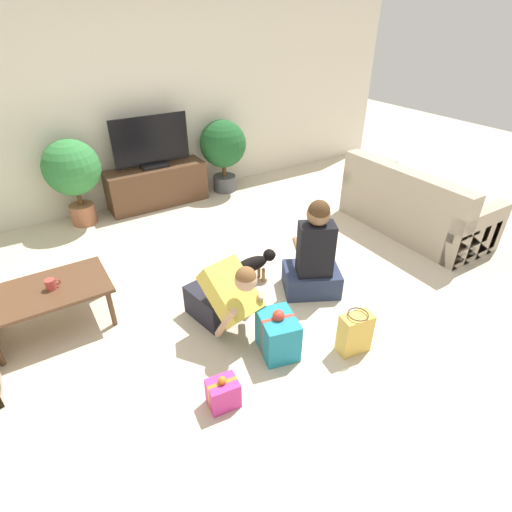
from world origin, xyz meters
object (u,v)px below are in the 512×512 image
at_px(sofa_right, 413,208).
at_px(tv_console, 157,186).
at_px(person_sitting, 314,259).
at_px(gift_bag_a, 355,333).
at_px(potted_plant_back_right, 223,147).
at_px(gift_box_a, 278,334).
at_px(person_kneeling, 223,297).
at_px(potted_plant_back_left, 73,171).
at_px(tv, 152,145).
at_px(gift_box_b, 223,393).
at_px(coffee_table, 46,294).
at_px(mug, 51,284).
at_px(dog, 255,263).

bearing_deg(sofa_right, tv_console, 44.90).
xyz_separation_m(person_sitting, gift_bag_a, (-0.21, -0.80, -0.19)).
distance_m(potted_plant_back_right, gift_box_a, 3.43).
relative_size(person_kneeling, gift_bag_a, 2.12).
relative_size(potted_plant_back_left, person_sitting, 1.09).
distance_m(tv, gift_box_b, 3.61).
bearing_deg(person_sitting, tv, -51.78).
bearing_deg(gift_box_b, coffee_table, 120.06).
height_order(person_kneeling, mug, person_kneeling).
relative_size(gift_box_a, mug, 3.49).
relative_size(person_sitting, gift_bag_a, 2.60).
distance_m(person_sitting, gift_box_a, 0.90).
height_order(person_kneeling, dog, person_kneeling).
xyz_separation_m(potted_plant_back_left, gift_box_a, (0.82, -3.17, -0.52)).
bearing_deg(coffee_table, person_kneeling, -31.86).
xyz_separation_m(person_kneeling, mug, (-1.19, 0.76, 0.12)).
distance_m(tv_console, gift_box_b, 3.54).
xyz_separation_m(person_kneeling, gift_bag_a, (0.75, -0.80, -0.14)).
bearing_deg(person_sitting, potted_plant_back_right, -73.10).
bearing_deg(potted_plant_back_left, gift_bag_a, -68.88).
distance_m(coffee_table, mug, 0.11).
height_order(tv_console, gift_box_a, tv_console).
bearing_deg(potted_plant_back_left, sofa_right, -34.49).
bearing_deg(dog, person_kneeling, 125.17).
distance_m(sofa_right, tv, 3.40).
distance_m(tv_console, gift_bag_a, 3.55).
distance_m(potted_plant_back_right, dog, 2.46).
distance_m(potted_plant_back_left, gift_box_a, 3.31).
height_order(sofa_right, person_sitting, person_sitting).
relative_size(potted_plant_back_right, gift_bag_a, 2.74).
relative_size(potted_plant_back_left, dog, 1.99).
bearing_deg(mug, person_kneeling, -32.50).
xyz_separation_m(tv_console, person_kneeling, (-0.42, -2.73, 0.05)).
bearing_deg(dog, gift_bag_a, -173.10).
bearing_deg(gift_box_b, gift_box_a, 19.90).
relative_size(tv, gift_bag_a, 2.68).
height_order(tv, mug, tv).
relative_size(tv, gift_box_a, 2.42).
relative_size(coffee_table, gift_bag_a, 2.63).
relative_size(coffee_table, gift_box_a, 2.37).
xyz_separation_m(potted_plant_back_left, mug, (-0.59, -1.92, -0.25)).
xyz_separation_m(tv, person_kneeling, (-0.42, -2.73, -0.52)).
bearing_deg(dog, gift_box_b, 138.37).
distance_m(potted_plant_back_right, potted_plant_back_left, 2.04).
height_order(coffee_table, gift_box_b, coffee_table).
xyz_separation_m(person_kneeling, person_sitting, (0.96, -0.00, 0.05)).
xyz_separation_m(coffee_table, gift_box_b, (0.86, -1.48, -0.25)).
height_order(gift_box_b, mug, mug).
xyz_separation_m(tv, person_sitting, (0.53, -2.73, -0.47)).
relative_size(potted_plant_back_left, mug, 8.95).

